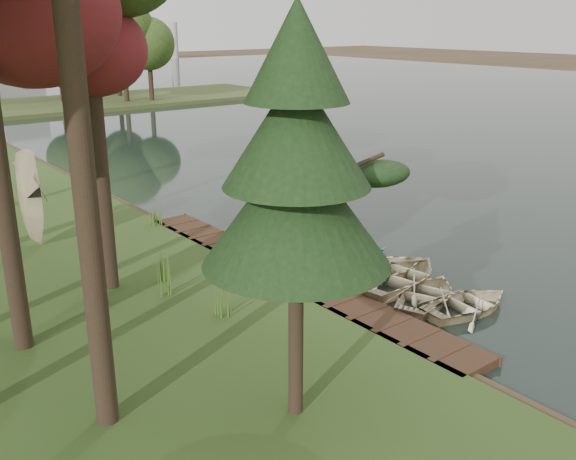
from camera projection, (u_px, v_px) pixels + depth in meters
ground at (319, 269)px, 22.75m from camera, size 300.00×300.00×0.00m
water at (430, 122)px, 55.31m from camera, size 130.00×200.00×0.05m
boardwalk at (283, 276)px, 21.76m from camera, size 1.60×16.00×0.30m
peninsula at (55, 105)px, 64.70m from camera, size 50.00×14.00×0.45m
far_trees at (12, 42)px, 60.80m from camera, size 45.60×5.60×8.80m
building_a at (9, 17)px, 142.07m from camera, size 10.00×8.00×18.00m
rowboat_0 at (468, 301)px, 19.23m from camera, size 3.35×2.56×0.65m
rowboat_1 at (428, 292)px, 19.87m from camera, size 3.76×3.23×0.66m
rowboat_2 at (400, 274)px, 21.10m from camera, size 4.33×3.43×0.81m
rowboat_3 at (380, 267)px, 21.75m from camera, size 4.10×3.26×0.76m
rowboat_4 at (345, 255)px, 22.96m from camera, size 3.91×3.17×0.71m
rowboat_5 at (321, 248)px, 23.68m from camera, size 3.54×2.78×0.67m
rowboat_6 at (301, 237)px, 24.92m from camera, size 3.47×2.72×0.65m
rowboat_7 at (274, 228)px, 25.93m from camera, size 3.98×3.27×0.72m
stored_rowboat at (38, 236)px, 24.14m from camera, size 3.74×2.74×0.76m
tree_2 at (69, 33)px, 16.96m from camera, size 4.17×4.17×9.64m
pine_tree at (297, 164)px, 12.27m from camera, size 3.80×3.80×8.54m
reeds_0 at (222, 301)px, 18.26m from camera, size 0.60×0.60×0.97m
reeds_1 at (169, 280)px, 19.69m from camera, size 0.60×0.60×1.03m
reeds_2 at (162, 267)px, 20.69m from camera, size 0.60×0.60×1.06m
reeds_3 at (154, 213)px, 26.53m from camera, size 0.60×0.60×1.03m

